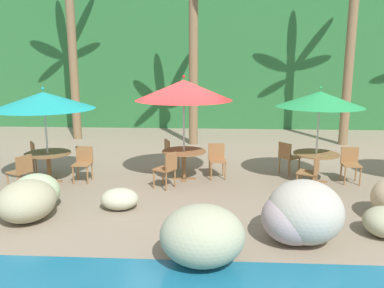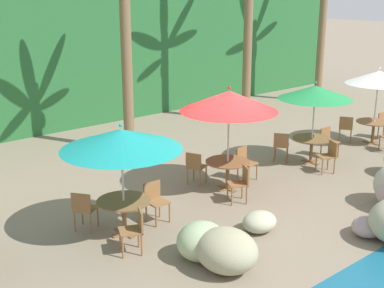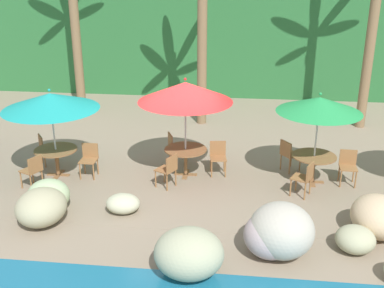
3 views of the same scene
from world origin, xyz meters
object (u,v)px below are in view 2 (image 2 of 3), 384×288
Objects in this scene: chair_teal_left at (135,228)px; dining_table_white at (374,125)px; umbrella_teal at (121,139)px; chair_green_seaward at (328,140)px; chair_red_seaward at (245,161)px; umbrella_white at (379,77)px; chair_red_inland at (195,166)px; palm_tree_second at (125,20)px; chair_teal_seaward at (155,199)px; umbrella_red at (229,101)px; chair_green_inland at (281,145)px; dining_table_teal at (124,206)px; dining_table_red at (228,166)px; chair_teal_inland at (84,208)px; chair_white_seaward at (384,123)px; chair_green_left at (329,154)px; chair_white_inland at (346,127)px; umbrella_green at (315,92)px; dining_table_green at (312,142)px; chair_red_left at (241,181)px.

chair_teal_left is 9.98m from dining_table_white.
chair_green_seaward is at bearing 2.91° from umbrella_teal.
umbrella_white is at bearing -4.15° from chair_red_seaward.
palm_tree_second is (0.41, 3.59, 3.43)m from chair_red_inland.
umbrella_red is (2.48, 0.32, 1.74)m from chair_teal_seaward.
chair_green_inland is at bearing 157.95° from chair_green_seaward.
dining_table_teal is 6.08m from chair_green_inland.
dining_table_red is 1.26× the size of chair_green_inland.
chair_teal_inland is 1.00× the size of chair_red_seaward.
umbrella_teal reaches higher than dining_table_teal.
chair_red_inland is 0.79× the size of dining_table_white.
dining_table_teal and dining_table_white have the same top height.
chair_white_seaward is (0.85, 0.12, -1.64)m from umbrella_white.
chair_green_inland reaches higher than dining_table_white.
chair_teal_left is at bearing -174.10° from umbrella_white.
dining_table_white is at bearing 11.77° from chair_green_left.
dining_table_red is 2.73m from chair_green_inland.
umbrella_white is (3.63, -0.74, 1.64)m from chair_green_inland.
chair_teal_inland is 6.95m from chair_green_left.
chair_teal_inland is 0.33× the size of umbrella_red.
umbrella_teal is 10.60m from chair_white_seaward.
chair_teal_left is at bearing -169.78° from chair_white_inland.
chair_white_inland is at bearing 158.13° from chair_white_seaward.
umbrella_white reaches higher than chair_green_inland.
chair_red_seaward is at bearing 173.13° from umbrella_green.
chair_green_inland is at bearing 9.04° from umbrella_teal.
umbrella_teal is at bearing -173.01° from umbrella_red.
chair_white_inland reaches higher than dining_table_teal.
umbrella_green is 0.40× the size of palm_tree_second.
chair_teal_inland is at bearing 158.42° from chair_teal_seaward.
chair_teal_seaward and chair_teal_inland have the same top height.
chair_teal_seaward is 8.30m from chair_white_inland.
chair_teal_seaward is 1.00× the size of chair_white_seaward.
chair_green_seaward is 0.79× the size of dining_table_white.
umbrella_red is at bearing 6.99° from dining_table_teal.
chair_green_left is at bearing -16.68° from dining_table_red.
chair_red_seaward is 2.44m from dining_table_green.
chair_red_left is 7.52m from chair_white_seaward.
chair_green_inland is at bearing 168.53° from umbrella_white.
umbrella_red is at bearing 179.41° from chair_white_seaward.
umbrella_white is at bearing -1.98° from umbrella_green.
umbrella_green is (6.58, 0.32, 0.04)m from umbrella_teal.
umbrella_green is (6.58, 0.32, 1.44)m from dining_table_teal.
chair_teal_seaward is 1.00× the size of chair_green_seaward.
chair_red_inland is 6.79m from dining_table_white.
dining_table_red is (2.48, 0.32, 0.10)m from chair_teal_seaward.
chair_white_seaward is at bearing 1.83° from umbrella_teal.
umbrella_red is 2.38× the size of dining_table_white.
dining_table_white is (6.72, -0.94, 0.10)m from chair_red_inland.
chair_teal_left is 0.79× the size of dining_table_white.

